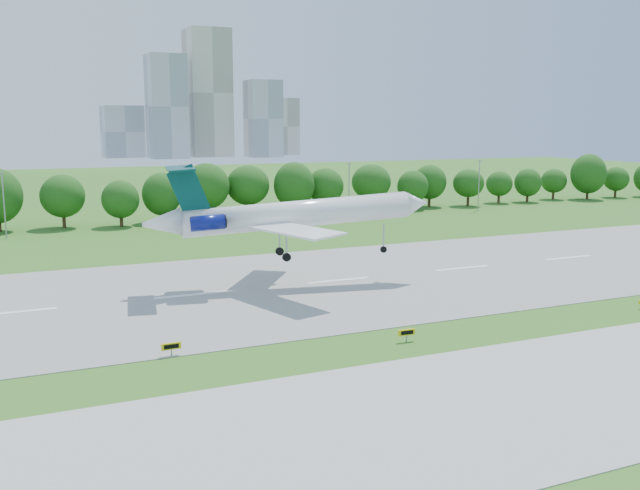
% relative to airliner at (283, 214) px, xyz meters
% --- Properties ---
extents(ground, '(600.00, 600.00, 0.00)m').
position_rel_airliner_xyz_m(ground, '(-12.34, -25.30, -9.36)').
color(ground, '#2C651A').
rests_on(ground, ground).
extents(runway, '(400.00, 45.00, 0.08)m').
position_rel_airliner_xyz_m(runway, '(-12.34, -0.30, -9.32)').
color(runway, gray).
rests_on(runway, ground).
extents(taxiway, '(400.00, 23.00, 0.08)m').
position_rel_airliner_xyz_m(taxiway, '(-12.34, -43.30, -9.32)').
color(taxiway, '#ADADA8').
rests_on(taxiway, ground).
extents(tree_line, '(288.40, 8.40, 10.40)m').
position_rel_airliner_xyz_m(tree_line, '(-12.34, 66.70, -3.17)').
color(tree_line, '#382314').
rests_on(tree_line, ground).
extents(light_poles, '(175.90, 0.25, 12.19)m').
position_rel_airliner_xyz_m(light_poles, '(-14.84, 56.70, -3.02)').
color(light_poles, gray).
rests_on(light_poles, ground).
extents(skyline, '(127.00, 52.00, 80.00)m').
position_rel_airliner_xyz_m(skyline, '(87.82, 365.31, 21.10)').
color(skyline, '#B2B2B7').
rests_on(skyline, ground).
extents(airliner, '(37.50, 26.99, 12.32)m').
position_rel_airliner_xyz_m(airliner, '(0.00, 0.00, 0.00)').
color(airliner, white).
rests_on(airliner, ground).
extents(taxi_sign_left, '(1.80, 0.29, 1.26)m').
position_rel_airliner_xyz_m(taxi_sign_left, '(-19.66, -22.38, -8.43)').
color(taxi_sign_left, gray).
rests_on(taxi_sign_left, ground).
extents(taxi_sign_centre, '(1.76, 0.32, 1.23)m').
position_rel_airliner_xyz_m(taxi_sign_centre, '(1.98, -27.29, -8.45)').
color(taxi_sign_centre, gray).
rests_on(taxi_sign_centre, ground).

